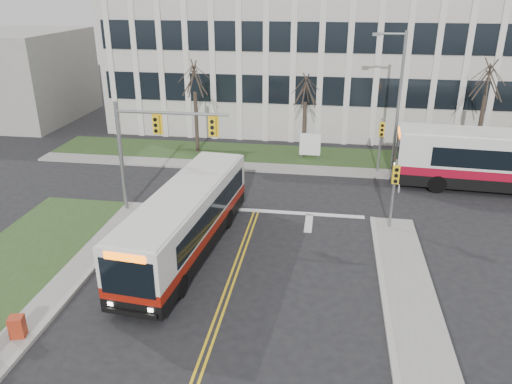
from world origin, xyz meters
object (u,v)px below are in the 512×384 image
(directory_sign, at_px, (310,145))
(newspaper_box_red, at_px, (18,328))
(bus_main, at_px, (186,222))
(streetlight, at_px, (397,95))
(bus_cross, at_px, (510,163))

(directory_sign, xyz_separation_m, newspaper_box_red, (-9.30, -21.52, -0.70))
(newspaper_box_red, bearing_deg, bus_main, 44.58)
(bus_main, bearing_deg, streetlight, 56.20)
(bus_main, height_order, newspaper_box_red, bus_main)
(directory_sign, bearing_deg, bus_cross, -17.75)
(bus_main, xyz_separation_m, newspaper_box_red, (-4.21, -7.21, -1.06))
(newspaper_box_red, bearing_deg, directory_sign, 51.47)
(streetlight, bearing_deg, bus_cross, -21.27)
(streetlight, bearing_deg, bus_main, -129.22)
(directory_sign, relative_size, newspaper_box_red, 2.11)
(streetlight, relative_size, newspaper_box_red, 9.68)
(streetlight, distance_m, bus_main, 17.19)
(streetlight, bearing_deg, newspaper_box_red, -126.25)
(streetlight, bearing_deg, directory_sign, 166.77)
(directory_sign, bearing_deg, bus_main, -109.58)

